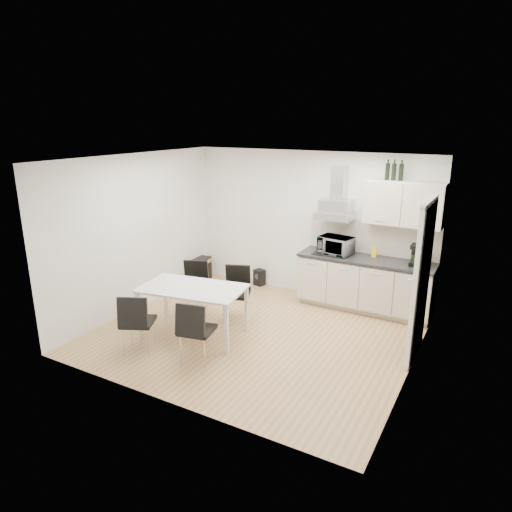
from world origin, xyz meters
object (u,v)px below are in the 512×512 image
(chair_near_left, at_px, (138,322))
(chair_near_right, at_px, (197,331))
(chair_far_left, at_px, (194,289))
(chair_far_right, at_px, (236,295))
(guitar_amp, at_px, (200,270))
(floor_speaker, at_px, (259,277))
(kitchenette, at_px, (369,263))
(dining_table, at_px, (193,292))

(chair_near_left, distance_m, chair_near_right, 0.88)
(chair_far_left, bearing_deg, chair_far_right, 165.60)
(guitar_amp, bearing_deg, chair_far_right, -41.25)
(chair_far_left, relative_size, chair_near_left, 1.00)
(chair_near_right, relative_size, floor_speaker, 2.82)
(chair_far_left, height_order, chair_near_right, same)
(kitchenette, bearing_deg, floor_speaker, 175.62)
(chair_far_right, xyz_separation_m, guitar_amp, (-1.60, 1.23, -0.21))
(chair_near_right, relative_size, guitar_amp, 1.55)
(dining_table, relative_size, floor_speaker, 5.19)
(chair_near_right, bearing_deg, guitar_amp, 113.40)
(chair_far_right, bearing_deg, guitar_amp, -58.29)
(kitchenette, bearing_deg, chair_far_right, -139.61)
(chair_near_right, xyz_separation_m, floor_speaker, (-0.68, 2.96, -0.28))
(dining_table, bearing_deg, chair_near_right, -58.90)
(kitchenette, relative_size, chair_far_left, 2.86)
(chair_far_left, bearing_deg, guitar_amp, -81.22)
(chair_far_right, relative_size, guitar_amp, 1.55)
(kitchenette, xyz_separation_m, chair_near_right, (-1.47, -2.80, -0.39))
(kitchenette, xyz_separation_m, dining_table, (-2.00, -2.18, -0.15))
(kitchenette, height_order, chair_far_left, kitchenette)
(kitchenette, distance_m, dining_table, 2.96)
(floor_speaker, bearing_deg, dining_table, -71.40)
(kitchenette, distance_m, floor_speaker, 2.26)
(chair_far_left, xyz_separation_m, guitar_amp, (-0.87, 1.35, -0.21))
(chair_far_right, distance_m, guitar_amp, 2.03)
(chair_far_right, bearing_deg, chair_near_right, 78.72)
(dining_table, bearing_deg, chair_far_left, 116.11)
(kitchenette, height_order, chair_near_right, kitchenette)
(kitchenette, xyz_separation_m, guitar_amp, (-3.30, -0.22, -0.60))
(kitchenette, xyz_separation_m, chair_near_left, (-2.33, -2.99, -0.39))
(chair_far_left, xyz_separation_m, chair_near_right, (0.96, -1.23, 0.00))
(chair_far_right, bearing_deg, floor_speaker, -95.07)
(guitar_amp, bearing_deg, dining_table, -60.18)
(guitar_amp, distance_m, floor_speaker, 1.21)
(chair_near_left, height_order, floor_speaker, chair_near_left)
(dining_table, distance_m, chair_near_right, 0.85)
(kitchenette, relative_size, chair_near_right, 2.86)
(chair_far_left, distance_m, guitar_amp, 1.62)
(chair_near_left, xyz_separation_m, floor_speaker, (0.18, 3.15, -0.28))
(chair_far_right, distance_m, chair_near_left, 1.66)
(kitchenette, bearing_deg, chair_far_left, -147.13)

